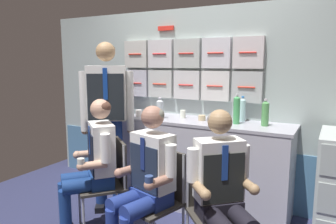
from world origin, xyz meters
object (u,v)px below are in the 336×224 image
object	(u,v)px
folding_chair_right	(160,191)
crew_member_standing	(107,110)
crew_member_left	(92,161)
water_bottle_tall	(242,109)
paper_cup_blue	(152,111)
crew_member_by_counter	(223,189)
folding_chair_left	(111,175)
crew_member_right	(145,178)
folding_chair_by_counter	(214,200)

from	to	relation	value
folding_chair_right	crew_member_standing	distance (m)	1.11
crew_member_left	water_bottle_tall	bearing A→B (deg)	47.15
crew_member_standing	paper_cup_blue	size ratio (longest dim) A/B	23.56
crew_member_left	crew_member_standing	bearing A→B (deg)	112.92
crew_member_by_counter	crew_member_standing	size ratio (longest dim) A/B	0.70
folding_chair_left	crew_member_right	world-z (taller)	crew_member_right
crew_member_left	folding_chair_by_counter	distance (m)	1.13
crew_member_right	folding_chair_by_counter	world-z (taller)	crew_member_right
crew_member_by_counter	paper_cup_blue	distance (m)	1.68
crew_member_right	paper_cup_blue	world-z (taller)	crew_member_right
folding_chair_left	crew_member_by_counter	size ratio (longest dim) A/B	0.69
folding_chair_by_counter	crew_member_standing	size ratio (longest dim) A/B	0.48
crew_member_right	paper_cup_blue	xyz separation A→B (m)	(-0.65, 1.17, 0.32)
crew_member_right	crew_member_by_counter	xyz separation A→B (m)	(0.60, 0.08, -0.00)
crew_member_right	crew_member_standing	world-z (taller)	crew_member_standing
folding_chair_right	paper_cup_blue	world-z (taller)	paper_cup_blue
folding_chair_left	crew_member_right	xyz separation A→B (m)	(0.53, -0.24, 0.15)
crew_member_right	water_bottle_tall	distance (m)	1.36
folding_chair_by_counter	water_bottle_tall	world-z (taller)	water_bottle_tall
folding_chair_left	folding_chair_right	distance (m)	0.58
folding_chair_right	paper_cup_blue	distance (m)	1.31
crew_member_by_counter	paper_cup_blue	world-z (taller)	crew_member_by_counter
crew_member_right	crew_member_by_counter	size ratio (longest dim) A/B	1.00
crew_member_left	crew_member_right	distance (m)	0.64
paper_cup_blue	crew_member_right	bearing A→B (deg)	-61.00
folding_chair_by_counter	paper_cup_blue	size ratio (longest dim) A/B	11.34
folding_chair_by_counter	folding_chair_right	bearing A→B (deg)	-173.97
folding_chair_right	crew_member_standing	bearing A→B (deg)	153.89
folding_chair_right	crew_member_by_counter	size ratio (longest dim) A/B	0.69
folding_chair_by_counter	water_bottle_tall	xyz separation A→B (m)	(-0.08, 1.03, 0.55)
crew_member_left	crew_member_by_counter	xyz separation A→B (m)	(1.23, -0.04, -0.01)
folding_chair_left	paper_cup_blue	bearing A→B (deg)	97.55
crew_member_standing	folding_chair_by_counter	bearing A→B (deg)	-16.14
folding_chair_by_counter	crew_member_standing	distance (m)	1.47
folding_chair_by_counter	crew_member_by_counter	distance (m)	0.22
crew_member_by_counter	water_bottle_tall	size ratio (longest dim) A/B	4.67
crew_member_left	paper_cup_blue	distance (m)	1.09
folding_chair_by_counter	crew_member_standing	world-z (taller)	crew_member_standing
folding_chair_right	crew_member_right	size ratio (longest dim) A/B	0.69
crew_member_left	folding_chair_by_counter	bearing A→B (deg)	4.30
crew_member_by_counter	crew_member_left	bearing A→B (deg)	178.35
crew_member_left	folding_chair_by_counter	size ratio (longest dim) A/B	1.46
crew_member_by_counter	folding_chair_left	bearing A→B (deg)	171.91
crew_member_standing	water_bottle_tall	xyz separation A→B (m)	(1.23, 0.65, 0.01)
crew_member_left	folding_chair_right	xyz separation A→B (m)	(0.68, 0.04, -0.15)
folding_chair_by_counter	water_bottle_tall	size ratio (longest dim) A/B	3.23
folding_chair_left	folding_chair_right	world-z (taller)	same
crew_member_standing	paper_cup_blue	distance (m)	0.62
folding_chair_left	folding_chair_right	size ratio (longest dim) A/B	1.00
folding_chair_right	paper_cup_blue	xyz separation A→B (m)	(-0.69, 1.01, 0.46)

